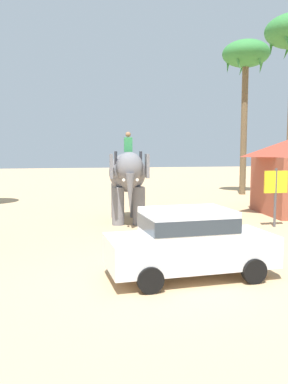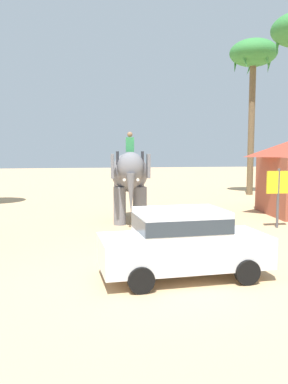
{
  "view_description": "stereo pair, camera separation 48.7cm",
  "coord_description": "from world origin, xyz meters",
  "px_view_note": "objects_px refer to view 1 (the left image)",
  "views": [
    {
      "loc": [
        -2.68,
        -9.29,
        3.15
      ],
      "look_at": [
        0.29,
        4.93,
        1.6
      ],
      "focal_mm": 37.32,
      "sensor_mm": 36.0,
      "label": 1
    },
    {
      "loc": [
        -2.2,
        -9.38,
        3.15
      ],
      "look_at": [
        0.29,
        4.93,
        1.6
      ],
      "focal_mm": 37.32,
      "sensor_mm": 36.0,
      "label": 2
    }
  ],
  "objects_px": {
    "car_sedan_foreground": "(189,240)",
    "elephant_with_mahout": "(128,176)",
    "palm_tree_behind_elephant": "(246,60)",
    "signboard_yellow": "(276,186)"
  },
  "relations": [
    {
      "from": "car_sedan_foreground",
      "to": "elephant_with_mahout",
      "type": "xyz_separation_m",
      "value": [
        -0.23,
        7.83,
        1.06
      ]
    },
    {
      "from": "car_sedan_foreground",
      "to": "elephant_with_mahout",
      "type": "relative_size",
      "value": 1.06
    },
    {
      "from": "palm_tree_behind_elephant",
      "to": "signboard_yellow",
      "type": "xyz_separation_m",
      "value": [
        -4.05,
        -11.41,
        -7.54
      ]
    },
    {
      "from": "elephant_with_mahout",
      "to": "palm_tree_behind_elephant",
      "type": "xyz_separation_m",
      "value": [
        9.72,
        9.01,
        7.24
      ]
    },
    {
      "from": "signboard_yellow",
      "to": "elephant_with_mahout",
      "type": "bearing_deg",
      "value": 157.14
    },
    {
      "from": "elephant_with_mahout",
      "to": "palm_tree_behind_elephant",
      "type": "height_order",
      "value": "palm_tree_behind_elephant"
    },
    {
      "from": "elephant_with_mahout",
      "to": "signboard_yellow",
      "type": "height_order",
      "value": "elephant_with_mahout"
    },
    {
      "from": "elephant_with_mahout",
      "to": "signboard_yellow",
      "type": "distance_m",
      "value": 6.17
    },
    {
      "from": "elephant_with_mahout",
      "to": "palm_tree_behind_elephant",
      "type": "distance_m",
      "value": 15.11
    },
    {
      "from": "elephant_with_mahout",
      "to": "signboard_yellow",
      "type": "xyz_separation_m",
      "value": [
        5.68,
        -2.39,
        -0.3
      ]
    }
  ]
}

